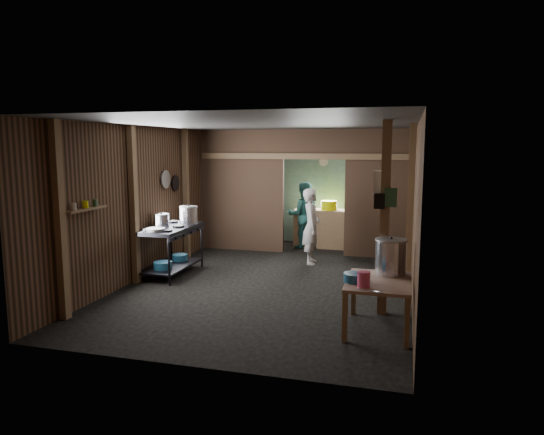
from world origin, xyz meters
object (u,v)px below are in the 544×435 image
(stock_pot, at_px, (391,257))
(pink_bucket, at_px, (364,279))
(stove_pot_large, at_px, (189,215))
(yellow_tub, at_px, (329,205))
(gas_range, at_px, (170,251))
(prep_table, at_px, (378,305))
(cook, at_px, (312,226))

(stock_pot, height_order, pink_bucket, stock_pot)
(stove_pot_large, xyz_separation_m, yellow_tub, (2.17, 2.66, -0.06))
(gas_range, height_order, prep_table, gas_range)
(gas_range, height_order, stove_pot_large, stove_pot_large)
(pink_bucket, bearing_deg, gas_range, 149.37)
(gas_range, bearing_deg, pink_bucket, -30.63)
(gas_range, xyz_separation_m, cook, (2.26, 1.46, 0.30))
(prep_table, relative_size, cook, 0.73)
(pink_bucket, bearing_deg, yellow_tub, 103.10)
(gas_range, distance_m, cook, 2.71)
(stove_pot_large, distance_m, pink_bucket, 4.24)
(pink_bucket, distance_m, cook, 3.79)
(stock_pot, xyz_separation_m, pink_bucket, (-0.28, -0.68, -0.13))
(stove_pot_large, distance_m, stock_pot, 4.11)
(gas_range, distance_m, stock_pot, 4.11)
(gas_range, relative_size, stock_pot, 3.04)
(stock_pot, height_order, cook, cook)
(gas_range, xyz_separation_m, prep_table, (3.71, -1.78, -0.11))
(prep_table, bearing_deg, gas_range, 154.35)
(cook, bearing_deg, gas_range, 113.46)
(prep_table, distance_m, stock_pot, 0.65)
(stock_pot, relative_size, cook, 0.33)
(yellow_tub, bearing_deg, cook, -92.99)
(cook, bearing_deg, stock_pot, -160.91)
(stock_pot, distance_m, yellow_tub, 4.76)
(gas_range, xyz_separation_m, stock_pot, (3.83, -1.43, 0.42))
(yellow_tub, bearing_deg, gas_range, -127.08)
(prep_table, height_order, yellow_tub, yellow_tub)
(gas_range, distance_m, stove_pot_large, 0.74)
(stove_pot_large, distance_m, yellow_tub, 3.44)
(prep_table, bearing_deg, stock_pot, 70.99)
(pink_bucket, relative_size, cook, 0.12)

